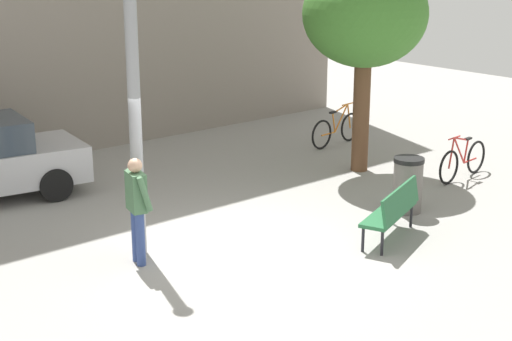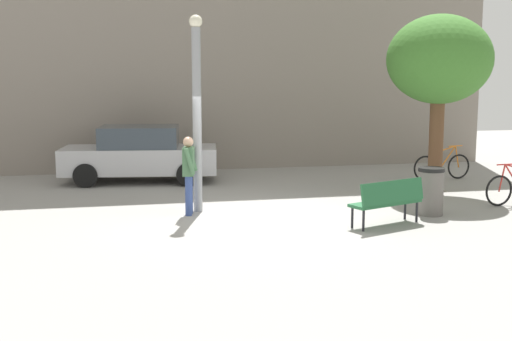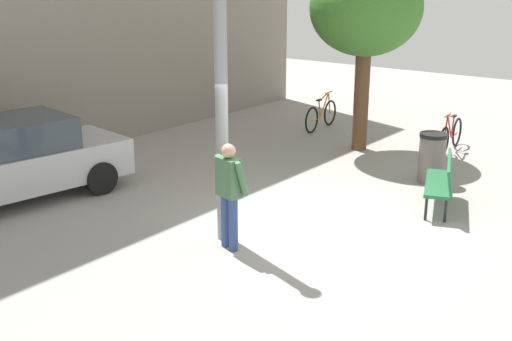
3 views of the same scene
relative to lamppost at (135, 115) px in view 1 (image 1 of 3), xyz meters
The scene contains 8 objects.
ground_plane 2.68m from the lamppost, 43.03° to the right, with size 36.00×36.00×0.00m, color gray.
lamppost is the anchor object (origin of this frame).
person_by_lamppost 1.34m from the lamppost, 124.95° to the right, with size 0.38×0.63×1.67m.
park_bench 4.46m from the lamppost, 32.17° to the right, with size 1.66×1.02×0.92m.
plaza_tree 6.26m from the lamppost, ahead, with size 2.57×2.57×4.42m.
bicycle_red 7.55m from the lamppost, ahead, with size 1.81×0.24×0.97m.
bicycle_orange 8.02m from the lamppost, 21.05° to the left, with size 1.81×0.23×0.97m.
trash_bin 5.28m from the lamppost, 16.63° to the right, with size 0.55×0.55×1.02m.
Camera 1 is at (-7.08, -8.98, 4.76)m, focal length 54.78 mm.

